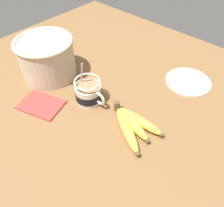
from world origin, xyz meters
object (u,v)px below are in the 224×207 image
Objects in this scene: woven_basket at (47,57)px; coffee_mug at (89,93)px; banana_bunch at (133,125)px; small_plate at (188,81)px.

coffee_mug is at bearing 0.19° from woven_basket.
coffee_mug reaches higher than banana_bunch.
woven_basket is at bearing -142.92° from small_plate.
banana_bunch is (19.20, 0.57, -2.01)cm from coffee_mug.
small_plate is (43.74, 33.06, -7.78)cm from woven_basket.
coffee_mug is 0.88× the size of small_plate.
coffee_mug is 39.37cm from small_plate.
woven_basket is at bearing -179.81° from coffee_mug.
small_plate is at bearing 57.23° from coffee_mug.
banana_bunch reaches higher than small_plate.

